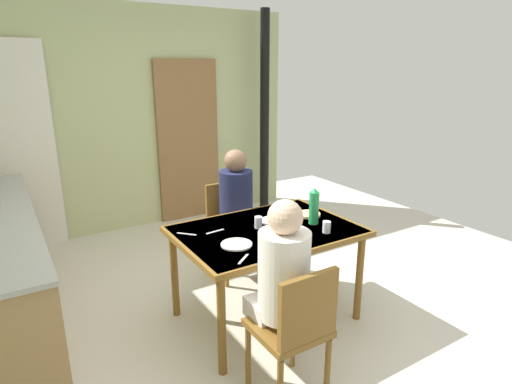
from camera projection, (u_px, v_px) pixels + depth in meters
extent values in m
plane|color=beige|center=(247.00, 325.00, 3.26)|extent=(6.74, 6.74, 0.00)
cube|color=#B6C088|center=(135.00, 120.00, 5.01)|extent=(4.02, 0.10, 2.59)
cube|color=olive|center=(188.00, 141.00, 5.34)|extent=(0.80, 0.05, 2.00)
cylinder|color=black|center=(265.00, 115.00, 5.53)|extent=(0.12, 0.12, 2.59)
cube|color=white|center=(8.00, 151.00, 4.30)|extent=(0.90, 0.03, 2.18)
cube|color=brown|center=(267.00, 231.00, 3.17)|extent=(1.33, 0.94, 0.04)
cube|color=beige|center=(267.00, 229.00, 3.17)|extent=(1.28, 0.90, 0.00)
cylinder|color=brown|center=(222.00, 326.00, 2.65)|extent=(0.06, 0.06, 0.71)
cylinder|color=brown|center=(359.00, 278.00, 3.25)|extent=(0.06, 0.06, 0.71)
cylinder|color=brown|center=(175.00, 275.00, 3.30)|extent=(0.06, 0.06, 0.71)
cylinder|color=brown|center=(296.00, 242.00, 3.90)|extent=(0.06, 0.06, 0.71)
cube|color=brown|center=(288.00, 328.00, 2.47)|extent=(0.40, 0.40, 0.04)
cube|color=brown|center=(309.00, 311.00, 2.26)|extent=(0.38, 0.04, 0.42)
cylinder|color=brown|center=(248.00, 357.00, 2.59)|extent=(0.04, 0.04, 0.41)
cylinder|color=brown|center=(293.00, 339.00, 2.76)|extent=(0.04, 0.04, 0.41)
cylinder|color=brown|center=(327.00, 369.00, 2.49)|extent=(0.04, 0.04, 0.41)
cube|color=brown|center=(234.00, 231.00, 3.93)|extent=(0.40, 0.40, 0.04)
cube|color=brown|center=(224.00, 204.00, 4.01)|extent=(0.38, 0.04, 0.42)
cylinder|color=brown|center=(259.00, 257.00, 3.94)|extent=(0.04, 0.04, 0.41)
cylinder|color=brown|center=(227.00, 266.00, 3.77)|extent=(0.04, 0.04, 0.41)
cylinder|color=brown|center=(241.00, 245.00, 4.22)|extent=(0.04, 0.04, 0.41)
cylinder|color=brown|center=(210.00, 252.00, 4.05)|extent=(0.04, 0.04, 0.41)
cube|color=silver|center=(273.00, 306.00, 2.58)|extent=(0.30, 0.22, 0.12)
cylinder|color=silver|center=(284.00, 275.00, 2.42)|extent=(0.30, 0.30, 0.52)
sphere|color=beige|center=(285.00, 217.00, 2.32)|extent=(0.20, 0.20, 0.20)
cube|color=#151B3F|center=(242.00, 230.00, 3.78)|extent=(0.30, 0.22, 0.12)
cylinder|color=#1E2347|center=(236.00, 199.00, 3.79)|extent=(0.30, 0.30, 0.52)
sphere|color=#846047|center=(236.00, 161.00, 3.69)|extent=(0.20, 0.20, 0.20)
cylinder|color=#269752|center=(314.00, 208.00, 3.24)|extent=(0.08, 0.08, 0.25)
cone|color=#1EA257|center=(315.00, 190.00, 3.20)|extent=(0.05, 0.05, 0.04)
cylinder|color=white|center=(272.00, 221.00, 3.32)|extent=(0.19, 0.19, 0.01)
cylinder|color=white|center=(237.00, 244.00, 2.88)|extent=(0.21, 0.21, 0.01)
cylinder|color=silver|center=(258.00, 222.00, 3.17)|extent=(0.06, 0.06, 0.09)
cylinder|color=silver|center=(327.00, 227.00, 3.08)|extent=(0.06, 0.06, 0.09)
cylinder|color=#DBB77A|center=(309.00, 214.00, 3.45)|extent=(0.19, 0.19, 0.02)
cube|color=silver|center=(243.00, 259.00, 2.67)|extent=(0.13, 0.10, 0.00)
cube|color=silver|center=(215.00, 232.00, 3.11)|extent=(0.15, 0.03, 0.00)
cube|color=silver|center=(187.00, 234.00, 3.06)|extent=(0.11, 0.12, 0.00)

